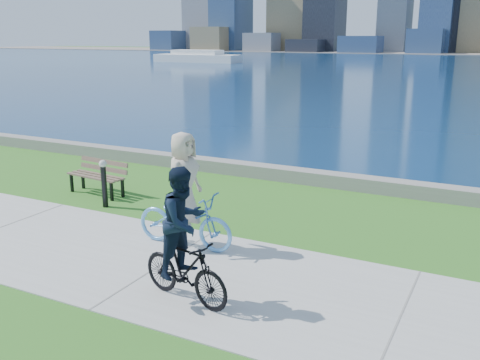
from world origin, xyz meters
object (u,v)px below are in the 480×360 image
object	(u,v)px
park_bench	(99,174)
cyclist_woman	(184,205)
bollard_lamp	(104,180)
cyclist_man	(184,246)

from	to	relation	value
park_bench	cyclist_woman	bearing A→B (deg)	-21.63
bollard_lamp	cyclist_woman	bearing A→B (deg)	-22.22
bollard_lamp	cyclist_woman	xyz separation A→B (m)	(2.96, -1.21, 0.19)
park_bench	cyclist_woman	xyz separation A→B (m)	(3.81, -1.99, 0.31)
bollard_lamp	cyclist_woman	world-z (taller)	cyclist_woman
bollard_lamp	cyclist_woman	distance (m)	3.20
park_bench	cyclist_man	bearing A→B (deg)	-31.38
cyclist_woman	cyclist_man	size ratio (longest dim) A/B	1.06
cyclist_man	bollard_lamp	bearing A→B (deg)	65.72
park_bench	cyclist_man	xyz separation A→B (m)	(4.98, -3.79, 0.37)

